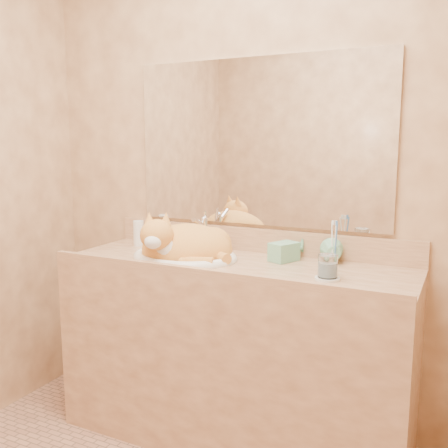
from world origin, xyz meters
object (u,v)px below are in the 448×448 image
at_px(soap_dispenser, 274,242).
at_px(water_glass, 328,266).
at_px(toothbrush_cup, 334,254).
at_px(cat, 183,244).
at_px(vanity_counter, 234,351).
at_px(sink_basin, 185,242).

height_order(soap_dispenser, water_glass, soap_dispenser).
xyz_separation_m(toothbrush_cup, water_glass, (0.04, -0.25, 0.01)).
relative_size(cat, toothbrush_cup, 4.05).
distance_m(vanity_counter, water_glass, 0.67).
bearing_deg(soap_dispenser, cat, -141.09).
bearing_deg(vanity_counter, toothbrush_cup, 20.28).
relative_size(vanity_counter, water_glass, 17.53).
distance_m(cat, soap_dispenser, 0.42).
bearing_deg(water_glass, toothbrush_cup, 98.49).
bearing_deg(cat, vanity_counter, -16.92).
distance_m(soap_dispenser, water_glass, 0.34).
distance_m(sink_basin, soap_dispenser, 0.42).
relative_size(sink_basin, water_glass, 5.48).
distance_m(soap_dispenser, toothbrush_cup, 0.27).
xyz_separation_m(cat, water_glass, (0.70, -0.06, -0.02)).
relative_size(cat, water_glass, 4.75).
height_order(vanity_counter, sink_basin, sink_basin).
height_order(vanity_counter, cat, cat).
height_order(sink_basin, toothbrush_cup, sink_basin).
bearing_deg(cat, water_glass, -29.65).
bearing_deg(vanity_counter, soap_dispenser, 24.44).
bearing_deg(vanity_counter, sink_basin, -175.40).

